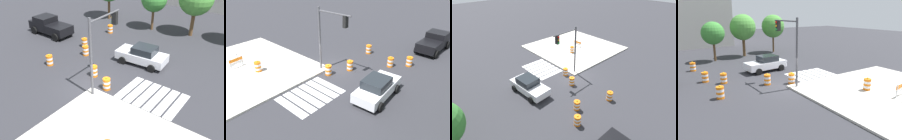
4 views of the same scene
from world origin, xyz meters
The scene contains 13 objects.
ground_plane centered at (0.00, 0.00, 0.00)m, with size 120.00×120.00×0.00m, color #2D2D33.
sidewalk_corner centered at (6.00, -6.00, 0.07)m, with size 12.00×12.00×0.15m, color #BCB7AD.
crosswalk_stripes centered at (4.00, 1.80, 0.01)m, with size 4.35×3.20×0.02m.
sports_car centered at (0.93, 5.55, 0.81)m, with size 4.43×2.41×1.63m.
pickup_truck centered at (-10.76, 5.40, 0.97)m, with size 5.16×2.37×1.92m.
traffic_barrel_near_corner centered at (0.89, 0.61, 0.45)m, with size 0.56×0.56×1.02m.
traffic_barrel_crosswalk_end centered at (-1.03, 1.46, 0.45)m, with size 0.56×0.56×1.02m.
traffic_barrel_median_near centered at (-5.35, 5.12, 0.45)m, with size 0.56×0.56×1.02m.
traffic_barrel_median_far centered at (-4.07, 3.85, 0.45)m, with size 0.56×0.56×1.02m.
traffic_barrel_lane_center centered at (-5.27, 0.60, 0.45)m, with size 0.56×0.56×1.02m.
traffic_barrel_on_sidewalk centered at (4.74, -4.28, 0.60)m, with size 0.56×0.56×1.02m.
construction_barricade centered at (5.67, -6.56, 0.72)m, with size 1.31×0.91×1.00m.
traffic_light_pole centered at (0.54, 0.54, 3.91)m, with size 0.49×3.29×5.50m.
Camera 2 is at (12.37, 11.95, 9.22)m, focal length 33.98 mm.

